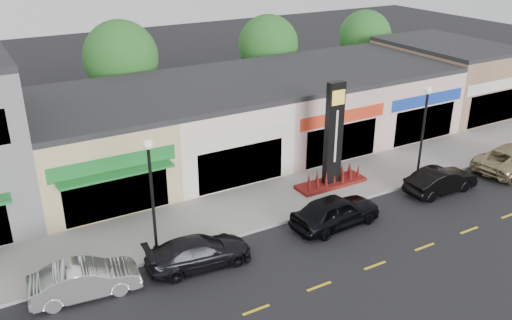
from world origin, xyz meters
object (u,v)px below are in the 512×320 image
(car_black_sedan, at_px, (336,211))
(car_gold_suv, at_px, (511,158))
(lamp_west_near, at_px, (151,186))
(car_white_van, at_px, (85,280))
(car_black_conv, at_px, (441,180))
(pylon_sign, at_px, (333,150))
(lamp_east_near, at_px, (424,123))
(car_dark_sedan, at_px, (199,252))

(car_black_sedan, relative_size, car_gold_suv, 0.87)
(lamp_west_near, relative_size, car_gold_suv, 1.01)
(lamp_west_near, relative_size, car_black_sedan, 1.16)
(car_white_van, relative_size, car_black_conv, 1.00)
(pylon_sign, bearing_deg, car_black_sedan, -124.26)
(car_white_van, relative_size, car_black_sedan, 0.92)
(pylon_sign, height_order, car_black_sedan, pylon_sign)
(lamp_east_near, relative_size, pylon_sign, 0.91)
(pylon_sign, bearing_deg, car_white_van, -168.44)
(car_dark_sedan, relative_size, car_gold_suv, 0.86)
(lamp_west_near, distance_m, car_gold_suv, 22.13)
(car_black_sedan, height_order, car_black_conv, car_black_sedan)
(lamp_west_near, xyz_separation_m, car_black_sedan, (8.58, -1.85, -2.67))
(car_white_van, distance_m, car_dark_sedan, 4.81)
(pylon_sign, bearing_deg, car_gold_suv, -17.73)
(car_white_van, distance_m, car_gold_suv, 25.35)
(car_white_van, height_order, car_black_conv, car_white_van)
(car_gold_suv, bearing_deg, lamp_west_near, 76.88)
(pylon_sign, bearing_deg, lamp_east_near, -18.75)
(pylon_sign, relative_size, car_dark_sedan, 1.29)
(car_white_van, bearing_deg, lamp_west_near, -64.18)
(pylon_sign, height_order, car_white_van, pylon_sign)
(car_black_sedan, bearing_deg, lamp_west_near, 74.77)
(pylon_sign, distance_m, car_black_sedan, 4.54)
(car_black_conv, bearing_deg, car_gold_suv, -89.15)
(lamp_west_near, height_order, car_gold_suv, lamp_west_near)
(lamp_west_near, xyz_separation_m, lamp_east_near, (16.00, 0.00, 0.00))
(car_white_van, height_order, car_black_sedan, car_black_sedan)
(lamp_east_near, height_order, pylon_sign, pylon_sign)
(pylon_sign, relative_size, car_gold_suv, 1.10)
(lamp_west_near, xyz_separation_m, car_gold_suv, (21.89, -1.78, -2.72))
(car_dark_sedan, xyz_separation_m, car_black_conv, (14.57, -0.16, 0.03))
(car_dark_sedan, bearing_deg, lamp_west_near, 43.36)
(car_dark_sedan, xyz_separation_m, car_gold_suv, (20.55, -0.13, 0.08))
(car_white_van, relative_size, car_gold_suv, 0.79)
(lamp_east_near, bearing_deg, car_gold_suv, -16.86)
(lamp_east_near, bearing_deg, car_black_sedan, -165.98)
(car_dark_sedan, bearing_deg, car_black_conv, -86.18)
(car_gold_suv, bearing_deg, car_black_conv, 81.84)
(car_white_van, bearing_deg, car_black_sedan, -87.01)
(lamp_west_near, height_order, car_black_sedan, lamp_west_near)
(car_black_sedan, xyz_separation_m, car_gold_suv, (13.30, 0.07, -0.05))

